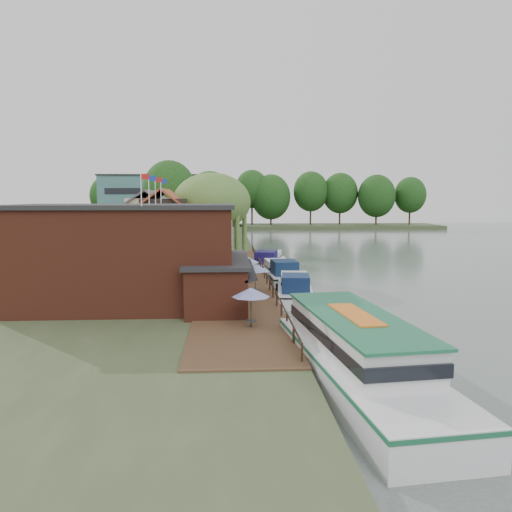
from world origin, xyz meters
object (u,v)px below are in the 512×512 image
object	(u,v)px
cottage_a	(166,232)
cottage_c	(190,222)
cottage_b	(151,226)
umbrella_1	(237,285)
cruiser_0	(295,286)
cruiser_1	(281,270)
swan	(310,363)
hotel_block	(165,205)
willow	(212,220)
cruiser_2	(268,260)
umbrella_0	(251,307)
tour_boat	(360,353)
umbrella_2	(255,279)
umbrella_3	(238,275)
umbrella_4	(247,270)
pub	(154,255)

from	to	relation	value
cottage_a	cottage_c	world-z (taller)	same
cottage_a	cottage_b	bearing A→B (deg)	106.70
umbrella_1	cruiser_0	size ratio (longest dim) A/B	0.24
cottage_b	cottage_c	distance (m)	9.85
cruiser_1	swan	world-z (taller)	cruiser_1
hotel_block	willow	distance (m)	52.29
umbrella_1	cruiser_2	distance (m)	23.13
umbrella_0	swan	distance (m)	5.35
umbrella_0	tour_boat	xyz separation A→B (m)	(4.68, -7.07, -0.60)
cruiser_1	cottage_a	bearing A→B (deg)	174.75
cruiser_2	umbrella_2	bearing A→B (deg)	-84.94
willow	umbrella_3	distance (m)	14.92
hotel_block	umbrella_3	bearing A→B (deg)	-77.80
umbrella_2	cruiser_2	xyz separation A→B (m)	(2.70, 20.14, -1.02)
hotel_block	cruiser_1	xyz separation A→B (m)	(18.63, -56.11, -5.88)
cruiser_1	swan	size ratio (longest dim) A/B	23.68
umbrella_0	cruiser_2	distance (m)	30.54
umbrella_0	umbrella_4	size ratio (longest dim) A/B	1.00
umbrella_2	cottage_b	bearing A→B (deg)	117.97
umbrella_0	cruiser_0	size ratio (longest dim) A/B	0.24
cottage_c	umbrella_3	world-z (taller)	cottage_c
pub	willow	distance (m)	20.36
cottage_c	umbrella_3	bearing A→B (deg)	-77.80
tour_boat	umbrella_3	bearing A→B (deg)	98.45
willow	tour_boat	size ratio (longest dim) A/B	0.67
willow	hotel_block	bearing A→B (deg)	102.71
cottage_c	swan	bearing A→B (deg)	-77.99
cottage_b	tour_boat	world-z (taller)	cottage_b
hotel_block	cruiser_1	world-z (taller)	hotel_block
cottage_a	umbrella_3	distance (m)	11.95
hotel_block	umbrella_4	bearing A→B (deg)	-76.49
cottage_a	umbrella_1	size ratio (longest dim) A/B	3.62
cottage_b	willow	world-z (taller)	willow
willow	umbrella_3	bearing A→B (deg)	-79.63
cottage_a	swan	distance (m)	28.16
cottage_c	willow	bearing A→B (deg)	-75.96
umbrella_2	umbrella_1	bearing A→B (deg)	-120.60
umbrella_0	umbrella_3	bearing A→B (deg)	92.34
cruiser_2	tour_boat	distance (m)	37.40
cruiser_1	tour_boat	distance (m)	28.62
pub	cottage_b	bearing A→B (deg)	99.09
pub	umbrella_3	distance (m)	8.76
umbrella_2	cruiser_2	size ratio (longest dim) A/B	0.23
cruiser_1	willow	bearing A→B (deg)	139.67
willow	cruiser_1	xyz separation A→B (m)	(7.13, -5.11, -4.94)
cottage_b	umbrella_4	world-z (taller)	cottage_b
cottage_b	umbrella_1	size ratio (longest dim) A/B	4.04
umbrella_3	cruiser_1	world-z (taller)	umbrella_3
swan	umbrella_1	bearing A→B (deg)	107.34
hotel_block	cottage_c	distance (m)	37.90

